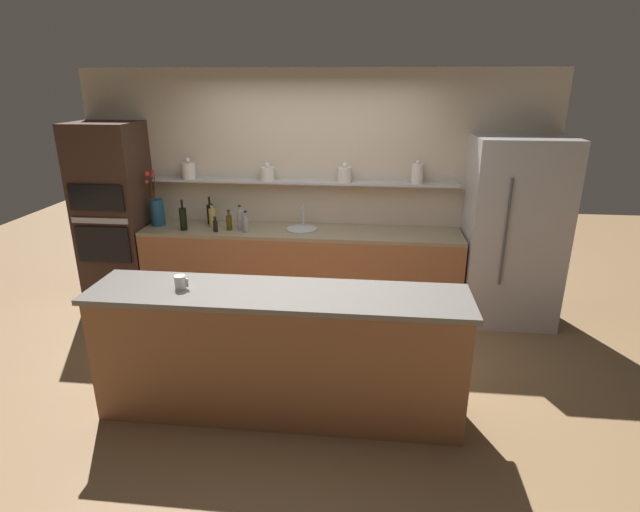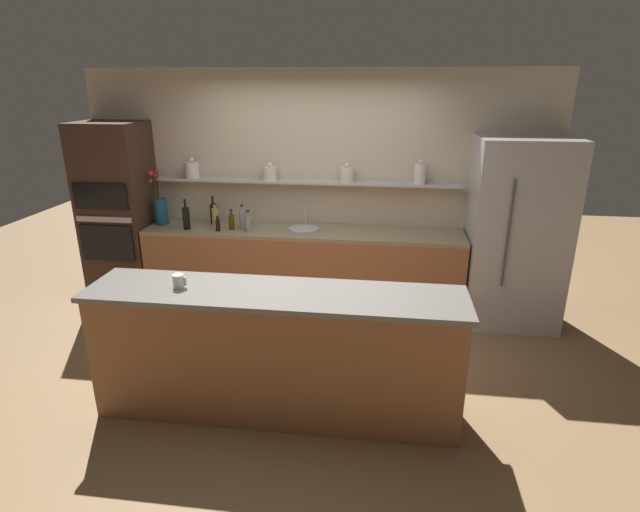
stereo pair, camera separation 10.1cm
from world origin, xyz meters
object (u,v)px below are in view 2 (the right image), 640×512
object	(u,v)px
flower_vase	(161,209)
bottle_sauce_0	(218,225)
bottle_spirit_3	(243,219)
sink_fixture	(304,228)
oven_tower	(119,214)
bottle_oil_2	(232,222)
bottle_wine_6	(186,218)
bottle_spirit_4	(248,223)
refrigerator	(516,234)
coffee_mug	(178,281)
bottle_wine_1	(213,213)
bottle_spirit_5	(215,217)

from	to	relation	value
flower_vase	bottle_sauce_0	world-z (taller)	flower_vase
bottle_spirit_3	sink_fixture	bearing A→B (deg)	6.08
oven_tower	sink_fixture	bearing A→B (deg)	0.31
flower_vase	bottle_oil_2	world-z (taller)	flower_vase
bottle_sauce_0	bottle_wine_6	size ratio (longest dim) A/B	0.50
bottle_spirit_4	sink_fixture	bearing A→B (deg)	15.09
bottle_spirit_3	bottle_wine_6	world-z (taller)	bottle_wine_6
refrigerator	bottle_oil_2	distance (m)	3.02
bottle_sauce_0	bottle_spirit_4	xyz separation A→B (m)	(0.34, 0.01, 0.03)
bottle_spirit_3	bottle_sauce_0	bearing A→B (deg)	-158.87
flower_vase	sink_fixture	bearing A→B (deg)	-0.46
bottle_oil_2	bottle_wine_6	distance (m)	0.50
flower_vase	coffee_mug	size ratio (longest dim) A/B	6.00
bottle_wine_1	coffee_mug	world-z (taller)	bottle_wine_1
bottle_spirit_4	bottle_spirit_5	world-z (taller)	bottle_spirit_5
oven_tower	bottle_spirit_3	world-z (taller)	oven_tower
bottle_sauce_0	bottle_spirit_3	bearing A→B (deg)	21.13
flower_vase	bottle_wine_1	size ratio (longest dim) A/B	1.97
bottle_sauce_0	bottle_oil_2	bearing A→B (deg)	30.73
bottle_spirit_5	flower_vase	bearing A→B (deg)	-179.70
sink_fixture	bottle_spirit_4	bearing A→B (deg)	-164.91
bottle_spirit_3	flower_vase	bearing A→B (deg)	175.05
flower_vase	bottle_spirit_4	xyz separation A→B (m)	(1.06, -0.17, -0.07)
bottle_wine_1	coffee_mug	xyz separation A→B (m)	(0.45, -2.08, 0.03)
refrigerator	bottle_spirit_5	bearing A→B (deg)	178.86
bottle_oil_2	bottle_spirit_5	size ratio (longest dim) A/B	0.86
sink_fixture	bottle_wine_6	distance (m)	1.30
bottle_wine_6	bottle_wine_1	bearing A→B (deg)	51.71
bottle_oil_2	bottle_spirit_4	xyz separation A→B (m)	(0.21, -0.07, 0.01)
coffee_mug	oven_tower	bearing A→B (deg)	128.19
oven_tower	bottle_wine_1	world-z (taller)	oven_tower
bottle_wine_1	bottle_spirit_4	bearing A→B (deg)	-30.34
bottle_wine_1	bottle_spirit_5	distance (m)	0.13
sink_fixture	bottle_wine_1	world-z (taller)	bottle_wine_1
oven_tower	coffee_mug	size ratio (longest dim) A/B	19.87
bottle_sauce_0	bottle_spirit_5	distance (m)	0.21
bottle_spirit_3	bottle_wine_6	bearing A→B (deg)	-173.31
bottle_sauce_0	bottle_oil_2	distance (m)	0.15
bottle_spirit_3	coffee_mug	size ratio (longest dim) A/B	2.67
oven_tower	flower_vase	world-z (taller)	oven_tower
bottle_wine_1	bottle_spirit_4	distance (m)	0.56
refrigerator	bottle_wine_1	world-z (taller)	refrigerator
oven_tower	bottle_sauce_0	world-z (taller)	oven_tower
flower_vase	sink_fixture	xyz separation A→B (m)	(1.65, -0.01, -0.15)
oven_tower	bottle_spirit_3	distance (m)	1.47
bottle_wine_6	coffee_mug	distance (m)	1.92
refrigerator	sink_fixture	xyz separation A→B (m)	(-2.23, 0.05, -0.04)
bottle_spirit_3	bottle_spirit_4	world-z (taller)	bottle_spirit_3
bottle_spirit_5	bottle_oil_2	bearing A→B (deg)	-25.59
bottle_sauce_0	bottle_spirit_4	size ratio (longest dim) A/B	0.71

